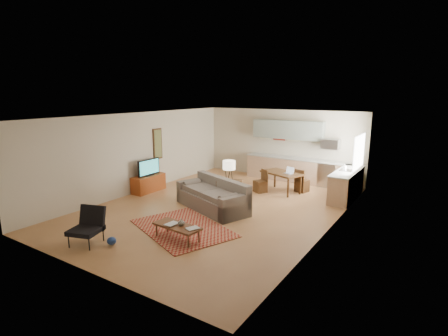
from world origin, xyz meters
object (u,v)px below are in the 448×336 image
Objects in this scene: console_table at (229,193)px; coffee_table at (177,232)px; sofa at (212,194)px; tv_credenza at (149,183)px; dining_table at (281,182)px; armchair at (85,227)px.

coffee_table is at bearing -92.13° from console_table.
tv_credenza is (-2.89, 0.34, -0.16)m from sofa.
dining_table is at bearing 91.35° from sofa.
dining_table is (1.94, 6.30, -0.07)m from armchair.
coffee_table is at bearing -36.60° from tv_credenza.
sofa is at bearing 109.74° from coffee_table.
console_table is (0.22, 0.58, -0.05)m from sofa.
sofa is at bearing 56.82° from armchair.
sofa is 2.32m from coffee_table.
sofa reaches higher than coffee_table.
console_table is 2.31m from dining_table.
dining_table is (0.97, 2.77, -0.10)m from sofa.
armchair is at bearing -63.68° from tv_credenza.
armchair is at bearing -84.77° from sofa.
dining_table is at bearing 90.81° from coffee_table.
coffee_table is 1.44× the size of armchair.
armchair is 1.07× the size of console_table.
tv_credenza is 1.59× the size of console_table.
tv_credenza is 4.56m from dining_table.
sofa reaches higher than armchair.
armchair is at bearing -115.46° from console_table.
sofa is at bearing -120.25° from console_table.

